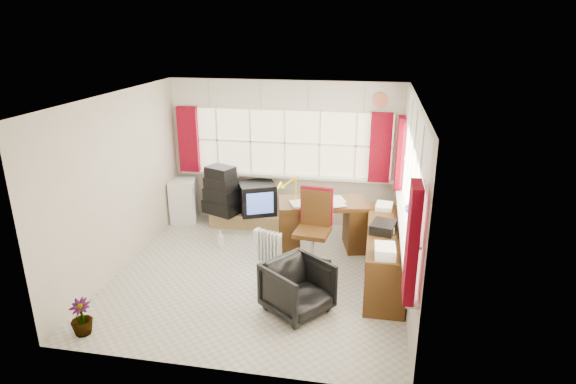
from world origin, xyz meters
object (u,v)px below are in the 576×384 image
office_chair (298,288)px  desk (322,222)px  task_chair (314,225)px  radiator (269,253)px  crt_tv (257,198)px  credenza (385,254)px  mini_fridge (183,201)px  desk_lamp (295,184)px  tv_bench (252,218)px

office_chair → desk: bearing=34.8°
desk → task_chair: task_chair is taller
desk → radiator: bearing=-131.5°
radiator → crt_tv: size_ratio=0.73×
desk → credenza: size_ratio=0.74×
credenza → mini_fridge: size_ratio=2.62×
office_chair → desk_lamp: bearing=48.2°
desk_lamp → mini_fridge: (-2.16, 0.79, -0.70)m
task_chair → office_chair: size_ratio=1.63×
task_chair → office_chair: bearing=-91.6°
desk → mini_fridge: desk is taller
task_chair → crt_tv: bearing=133.0°
task_chair → mini_fridge: (-2.52, 1.24, -0.24)m
desk → tv_bench: 1.53m
desk_lamp → radiator: desk_lamp is taller
credenza → desk: bearing=138.8°
credenza → office_chair: bearing=-136.4°
mini_fridge → radiator: bearing=-37.2°
task_chair → credenza: bearing=-14.9°
tv_bench → desk: bearing=-27.4°
radiator → credenza: size_ratio=0.28×
desk_lamp → mini_fridge: size_ratio=0.56×
crt_tv → mini_fridge: 1.37m
office_chair → tv_bench: size_ratio=0.51×
credenza → task_chair: bearing=165.1°
desk_lamp → task_chair: (0.36, -0.45, -0.46)m
crt_tv → task_chair: bearing=-47.0°
mini_fridge → credenza: bearing=-23.1°
task_chair → tv_bench: task_chair is taller
radiator → tv_bench: bearing=113.9°
tv_bench → crt_tv: (0.11, -0.01, 0.39)m
task_chair → mini_fridge: bearing=153.9°
radiator → mini_fridge: (-1.90, 1.44, 0.16)m
tv_bench → desk_lamp: bearing=-41.3°
radiator → mini_fridge: 2.39m
desk_lamp → office_chair: desk_lamp is taller
tv_bench → mini_fridge: (-1.25, -0.01, 0.26)m
radiator → crt_tv: 1.57m
crt_tv → tv_bench: bearing=175.6°
task_chair → crt_tv: 1.70m
office_chair → crt_tv: size_ratio=0.94×
office_chair → radiator: size_ratio=1.29×
task_chair → crt_tv: size_ratio=1.54×
mini_fridge → task_chair: bearing=-26.1°
desk → crt_tv: desk is taller
mini_fridge → desk_lamp: bearing=-20.0°
task_chair → credenza: task_chair is taller
credenza → mini_fridge: bearing=156.9°
radiator → tv_bench: 1.60m
office_chair → credenza: 1.44m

